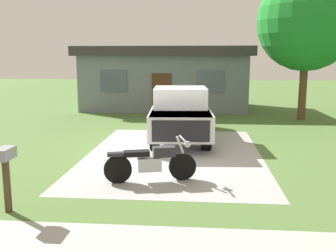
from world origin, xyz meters
The scene contains 8 objects.
ground_plane centered at (0.00, 0.00, 0.00)m, with size 80.00×80.00×0.00m, color #4E6F36.
driveway_pad centered at (0.00, 0.00, 0.00)m, with size 5.26×7.77×0.01m, color #A2A2A2.
sidewalk_strip centered at (0.00, -6.00, 0.00)m, with size 36.00×1.80×0.01m, color #AAAAA5.
motorcycle centered at (-0.36, -2.62, 0.47)m, with size 2.18×0.87×1.09m.
pickup_truck centered at (0.05, 2.50, 0.95)m, with size 2.34×5.73×1.90m.
mailbox centered at (-2.87, -4.69, 0.98)m, with size 0.26×0.48×1.26m.
shade_tree centered at (5.60, 7.34, 4.55)m, with size 4.58×4.58×6.85m.
neighbor_house centered at (-1.24, 11.11, 1.79)m, with size 9.60×5.60×3.50m.
Camera 1 is at (0.79, -11.46, 2.94)m, focal length 41.41 mm.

